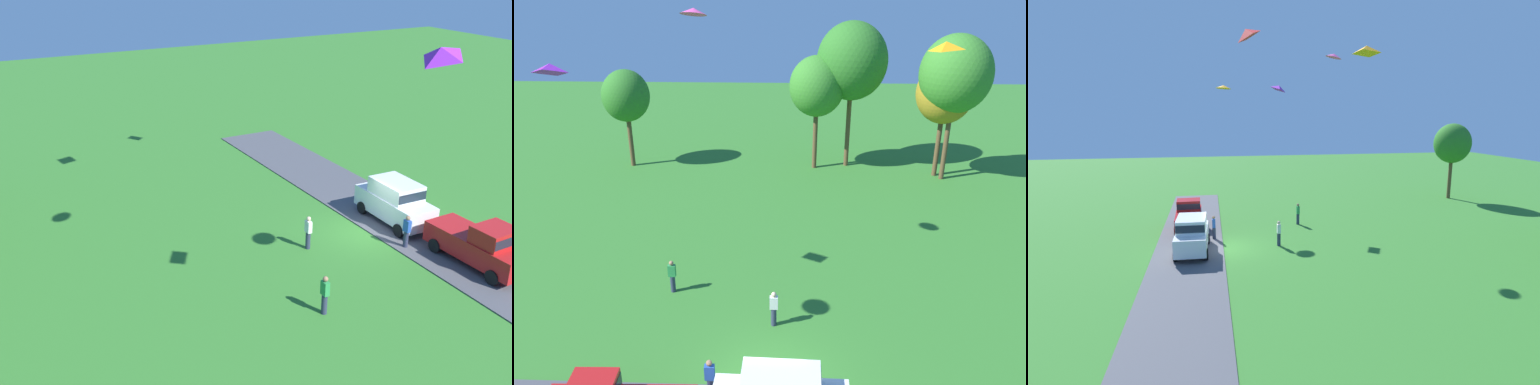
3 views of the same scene
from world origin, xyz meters
The scene contains 13 objects.
ground_plane centered at (0.00, 0.00, 0.00)m, with size 120.00×120.00×0.00m, color #337528.
pavement_strip centered at (0.00, -2.35, 0.03)m, with size 36.00×4.40×0.06m, color #4C4C51.
car_pickup_by_flagpole centered at (-5.05, -2.55, 1.11)m, with size 5.05×2.15×2.14m.
car_suv_far_end centered at (0.44, -2.10, 1.30)m, with size 4.65×2.16×2.28m.
person_on_lawn centered at (-2.11, -0.71, 0.88)m, with size 0.36×0.24×1.71m.
person_beside_suv centered at (0.07, 3.54, 0.88)m, with size 0.36×0.24×1.71m.
person_watching_sky centered at (-4.92, 5.96, 0.88)m, with size 0.36×0.24×1.71m.
tree_far_left centered at (-12.07, 23.83, 5.73)m, with size 3.69×3.69×7.79m.
kite_diamond_topmost centered at (-8.80, 5.14, 10.89)m, with size 1.07×1.01×0.36m, color purple.
kite_diamond_near_flag centered at (6.91, 6.54, 11.63)m, with size 0.99×1.09×0.35m, color orange.
kite_diamond_trailing_tail centered at (9.52, 0.66, 11.66)m, with size 1.05×0.72×0.31m, color red.
kite_delta_high_right centered at (-9.04, 0.48, 10.93)m, with size 1.26×1.26×0.26m, color orange.
kite_delta_low_drifter centered at (-3.57, 8.22, 12.84)m, with size 1.19×1.19×0.27m, color #EA4C9E.
Camera 3 is at (25.36, -0.81, 8.65)m, focal length 28.00 mm.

